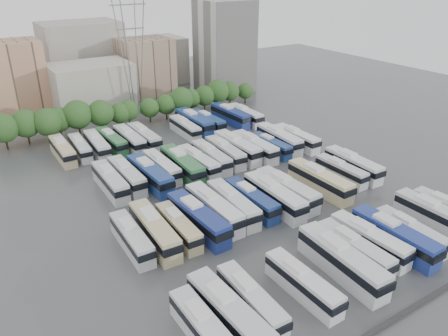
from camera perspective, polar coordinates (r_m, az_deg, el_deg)
ground at (r=73.96m, az=2.18°, el=-3.29°), size 220.00×220.00×0.00m
parapet at (r=55.04m, az=23.00°, el=-16.72°), size 56.00×0.50×0.50m
tree_line at (r=105.85m, az=-12.41°, el=7.63°), size 66.28×7.60×8.18m
city_buildings at (r=131.48m, az=-19.15°, el=11.81°), size 102.00×35.00×20.00m
apartment_tower at (r=134.01m, az=0.08°, el=15.63°), size 14.00×14.00×26.00m
electricity_pylon at (r=111.71m, az=-12.08°, el=16.12°), size 9.00×6.91×33.83m
bus_r0_s0 at (r=46.89m, az=-2.50°, el=-20.40°), size 2.53×11.41×3.58m
bus_r0_s1 at (r=48.14m, az=0.68°, el=-18.50°), size 3.36×12.97×4.03m
bus_r0_s2 at (r=50.14m, az=3.55°, el=-16.79°), size 2.81×11.32×3.53m
bus_r0_s4 at (r=52.92m, az=10.27°, el=-14.57°), size 2.64×11.30×3.53m
bus_r0_s6 at (r=56.70m, az=15.12°, el=-11.60°), size 3.59×13.73×4.27m
bus_r0_s7 at (r=59.65m, az=16.61°, el=-10.12°), size 2.63×11.72×3.67m
bus_r0_s8 at (r=62.06m, az=18.45°, el=-8.86°), size 3.15×12.01×3.73m
bus_r0_s9 at (r=63.56m, az=21.37°, el=-8.31°), size 2.92×12.95×4.06m
bus_r0_s10 at (r=66.02m, az=23.16°, el=-7.65°), size 2.84×10.99×3.42m
bus_r0_s12 at (r=71.07m, az=25.84°, el=-5.55°), size 2.82×12.48×3.91m
bus_r1_s0 at (r=60.69m, az=-11.97°, el=-8.93°), size 2.77×11.42×3.57m
bus_r1_s1 at (r=61.32m, az=-9.09°, el=-7.99°), size 3.40×13.10×4.08m
bus_r1_s2 at (r=62.16m, az=-5.98°, el=-7.62°), size 2.66×11.06×3.45m
bus_r1_s3 at (r=63.16m, az=-3.43°, el=-6.56°), size 3.53×13.42×4.17m
bus_r1_s4 at (r=65.51m, az=-1.31°, el=-5.31°), size 2.86×13.01×4.08m
bus_r1_s5 at (r=66.91m, az=1.17°, el=-4.69°), size 3.34×12.53×3.89m
bus_r1_s6 at (r=68.37m, az=3.59°, el=-4.14°), size 2.61×11.78×3.69m
bus_r1_s7 at (r=69.24m, az=6.58°, el=-3.65°), size 3.14×13.24×4.14m
bus_r1_s8 at (r=71.47m, az=8.22°, el=-2.81°), size 3.27×13.07×4.07m
bus_r1_s10 at (r=75.34m, az=12.41°, el=-1.60°), size 3.10×13.28×4.15m
bus_r1_s12 at (r=80.61m, az=15.04°, el=-0.34°), size 2.54×10.91×3.41m
bus_r1_s13 at (r=83.05m, az=16.51°, el=0.43°), size 3.12×12.57×3.92m
bus_r2_s1 at (r=76.06m, az=-14.63°, el=-1.68°), size 2.88×12.47×3.90m
bus_r2_s2 at (r=77.47m, az=-12.58°, el=-0.95°), size 2.70×12.32×3.87m
bus_r2_s3 at (r=76.75m, az=-9.67°, el=-0.83°), size 3.39×13.31×4.14m
bus_r2_s4 at (r=79.86m, az=-8.13°, el=0.16°), size 2.60×11.69×3.66m
bus_r2_s5 at (r=79.69m, az=-5.50°, el=0.46°), size 3.33×13.46×4.20m
bus_r2_s6 at (r=81.06m, az=-3.43°, el=0.81°), size 2.94×12.05×3.76m
bus_r2_s7 at (r=83.02m, az=-1.68°, el=1.47°), size 3.14×12.20×3.80m
bus_r2_s8 at (r=85.09m, az=0.15°, el=2.10°), size 3.26×12.26×3.81m
bus_r2_s9 at (r=87.03m, az=1.75°, el=2.75°), size 2.95×13.27×4.16m
bus_r2_s10 at (r=87.67m, az=4.01°, el=2.81°), size 2.82×12.77×4.00m
bus_r2_s11 at (r=89.33m, az=6.15°, el=2.95°), size 2.78×10.86×3.38m
bus_r2_s12 at (r=92.07m, az=7.21°, el=3.81°), size 3.45×13.12×4.08m
bus_r2_s13 at (r=93.33m, az=9.43°, el=3.88°), size 2.80×12.16×3.80m
bus_r3_s0 at (r=91.70m, az=-20.34°, el=2.18°), size 2.61×11.90×3.73m
bus_r3_s1 at (r=92.40m, az=-18.28°, el=2.57°), size 2.82×11.03×3.43m
bus_r3_s2 at (r=92.34m, az=-16.25°, el=2.94°), size 3.20×12.09×3.76m
bus_r3_s3 at (r=93.66m, az=-14.49°, el=3.45°), size 3.16×11.92×3.71m
bus_r3_s4 at (r=93.33m, az=-12.23°, el=3.67°), size 2.73×12.45×3.90m
bus_r3_s5 at (r=94.08m, az=-10.39°, el=4.01°), size 2.82×12.42×3.89m
bus_r3_s8 at (r=98.68m, az=-5.09°, el=5.27°), size 2.83×11.70×3.65m
bus_r3_s9 at (r=101.35m, az=-3.92°, el=6.03°), size 3.13×13.63×4.26m
bus_r3_s10 at (r=102.50m, az=-2.11°, el=6.12°), size 2.94×11.78×3.67m
bus_r3_s12 at (r=105.93m, az=0.85°, el=6.90°), size 3.46×13.20×4.11m
bus_r3_s13 at (r=106.74m, az=2.77°, el=6.93°), size 2.70×12.15×3.81m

